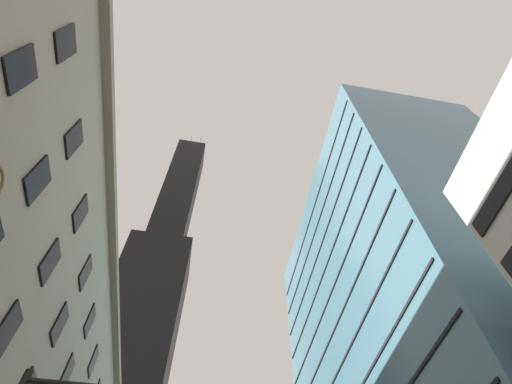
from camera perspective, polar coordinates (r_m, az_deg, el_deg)
name	(u,v)px	position (r m, az deg, el deg)	size (l,w,h in m)	color
dark_skyscraper	(127,372)	(118.12, -18.11, -23.46)	(29.77, 29.77, 204.90)	black
glass_office_midrise	(420,349)	(46.64, 22.55, -20.21)	(17.52, 35.61, 53.12)	teal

